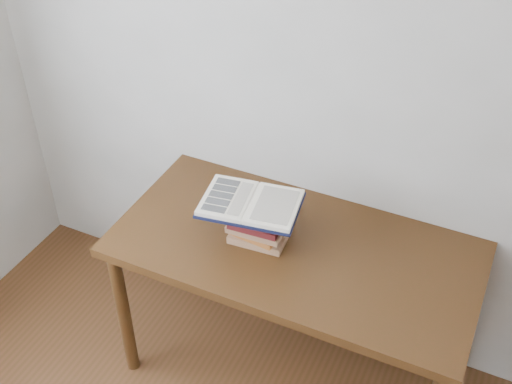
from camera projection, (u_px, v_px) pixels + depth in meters
The scene contains 4 objects.
room_shell at pixel (13, 382), 1.13m from camera, with size 3.54×3.54×2.62m.
desk at pixel (294, 262), 2.68m from camera, with size 1.50×0.75×0.80m.
book_stack at pixel (257, 222), 2.60m from camera, with size 0.25×0.19×0.18m.
open_book at pixel (251, 203), 2.52m from camera, with size 0.42×0.32×0.03m.
Camera 1 is at (0.60, -0.43, 2.59)m, focal length 45.00 mm.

